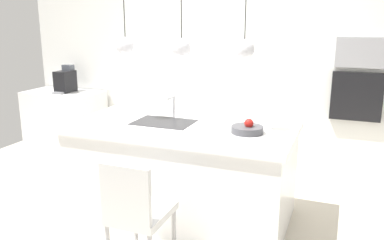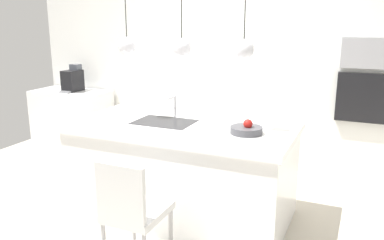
{
  "view_description": "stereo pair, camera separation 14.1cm",
  "coord_description": "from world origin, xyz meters",
  "px_view_note": "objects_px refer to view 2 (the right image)",
  "views": [
    {
      "loc": [
        1.4,
        -3.31,
        1.86
      ],
      "look_at": [
        0.1,
        0.0,
        0.96
      ],
      "focal_mm": 37.39,
      "sensor_mm": 36.0,
      "label": 1
    },
    {
      "loc": [
        1.53,
        -3.26,
        1.86
      ],
      "look_at": [
        0.1,
        0.0,
        0.96
      ],
      "focal_mm": 37.39,
      "sensor_mm": 36.0,
      "label": 2
    }
  ],
  "objects_px": {
    "fruit_bowl": "(246,129)",
    "chair_near": "(132,209)",
    "oven": "(362,98)",
    "coffee_machine": "(73,80)",
    "microwave": "(367,53)"
  },
  "relations": [
    {
      "from": "fruit_bowl",
      "to": "chair_near",
      "type": "distance_m",
      "value": 1.16
    },
    {
      "from": "oven",
      "to": "coffee_machine",
      "type": "bearing_deg",
      "value": -175.6
    },
    {
      "from": "microwave",
      "to": "oven",
      "type": "xyz_separation_m",
      "value": [
        0.0,
        0.0,
        -0.5
      ]
    },
    {
      "from": "oven",
      "to": "chair_near",
      "type": "relative_size",
      "value": 0.63
    },
    {
      "from": "microwave",
      "to": "oven",
      "type": "relative_size",
      "value": 0.96
    },
    {
      "from": "coffee_machine",
      "to": "oven",
      "type": "xyz_separation_m",
      "value": [
        3.86,
        0.3,
        -0.01
      ]
    },
    {
      "from": "coffee_machine",
      "to": "microwave",
      "type": "height_order",
      "value": "microwave"
    },
    {
      "from": "microwave",
      "to": "fruit_bowl",
      "type": "bearing_deg",
      "value": -118.01
    },
    {
      "from": "fruit_bowl",
      "to": "chair_near",
      "type": "height_order",
      "value": "fruit_bowl"
    },
    {
      "from": "microwave",
      "to": "oven",
      "type": "distance_m",
      "value": 0.5
    },
    {
      "from": "fruit_bowl",
      "to": "coffee_machine",
      "type": "xyz_separation_m",
      "value": [
        -2.98,
        1.35,
        0.06
      ]
    },
    {
      "from": "coffee_machine",
      "to": "chair_near",
      "type": "relative_size",
      "value": 0.43
    },
    {
      "from": "coffee_machine",
      "to": "oven",
      "type": "distance_m",
      "value": 3.87
    },
    {
      "from": "fruit_bowl",
      "to": "oven",
      "type": "xyz_separation_m",
      "value": [
        0.87,
        1.64,
        0.05
      ]
    },
    {
      "from": "coffee_machine",
      "to": "chair_near",
      "type": "height_order",
      "value": "coffee_machine"
    }
  ]
}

